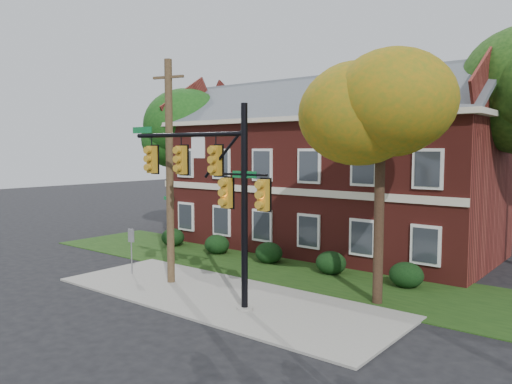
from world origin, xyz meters
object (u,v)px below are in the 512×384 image
Objects in this scene: tree_far_rear at (404,101)px; utility_pole at (170,172)px; tree_near_right at (385,119)px; hedge_right at (331,263)px; hedge_left at (217,244)px; hedge_center at (269,253)px; apartment_building at (325,160)px; hedge_far_right at (406,275)px; sign_post at (131,244)px; traffic_signal at (215,182)px; hedge_far_left at (173,237)px; tree_left_rear at (191,133)px.

utility_pole is (-2.27, -18.64, -4.16)m from tree_far_rear.
tree_far_rear is at bearing 110.27° from tree_near_right.
tree_near_right reaches higher than hedge_right.
utility_pole is at bearing -65.11° from hedge_left.
utility_pole reaches higher than hedge_center.
tree_near_right is at bearing -48.23° from apartment_building.
hedge_far_right is at bearing 0.00° from hedge_left.
tree_far_rear is at bearing 113.37° from hedge_far_right.
hedge_center is at bearing -90.00° from apartment_building.
hedge_center is at bearing 0.00° from hedge_left.
hedge_left is at bearing 71.28° from sign_post.
utility_pole is at bearing -94.90° from apartment_building.
tree_far_rear is 20.10m from traffic_signal.
apartment_building reaches higher than hedge_left.
hedge_far_right is at bearing -66.63° from tree_far_rear.
traffic_signal is (-1.00, -6.48, 3.92)m from hedge_right.
apartment_building is 8.84m from tree_far_rear.
apartment_building is 9.00× the size of sign_post.
hedge_far_right is 6.77m from tree_near_right.
hedge_center is at bearing 0.00° from hedge_far_left.
hedge_center is 0.16× the size of tree_near_right.
hedge_far_left is at bearing 141.17° from traffic_signal.
hedge_far_left is 0.16× the size of tree_near_right.
tree_far_rear reaches higher than hedge_far_left.
hedge_left and hedge_far_right have the same top height.
hedge_far_left is 7.00m from hedge_center.
tree_left_rear is at bearing 123.42° from hedge_far_left.
tree_left_rear is (-16.73, 4.14, 6.16)m from hedge_far_right.
utility_pole reaches higher than hedge_far_right.
tree_far_rear reaches higher than sign_post.
traffic_signal is (-4.73, -3.65, -2.23)m from tree_near_right.
tree_near_right reaches higher than hedge_left.
tree_far_rear is (-5.88, 15.93, 2.17)m from tree_near_right.
apartment_building is at bearing 97.49° from traffic_signal.
traffic_signal reaches higher than hedge_far_left.
hedge_left is 0.12× the size of tree_far_rear.
apartment_building reaches higher than utility_pole.
hedge_center is at bearing 158.58° from tree_near_right.
utility_pole reaches higher than hedge_far_left.
hedge_far_right is at bearing -13.89° from tree_left_rear.
hedge_right is (7.00, 0.00, 0.00)m from hedge_left.
hedge_left is 16.25m from tree_far_rear.
apartment_building reaches higher than hedge_right.
hedge_far_right is 16.51m from tree_far_rear.
hedge_right is 0.16× the size of tree_left_rear.
traffic_signal is (1.16, -19.57, -4.40)m from tree_far_rear.
hedge_center and hedge_right have the same top height.
hedge_far_right is 0.15× the size of utility_pole.
hedge_far_right is at bearing -36.89° from apartment_building.
hedge_center is 9.90m from tree_near_right.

